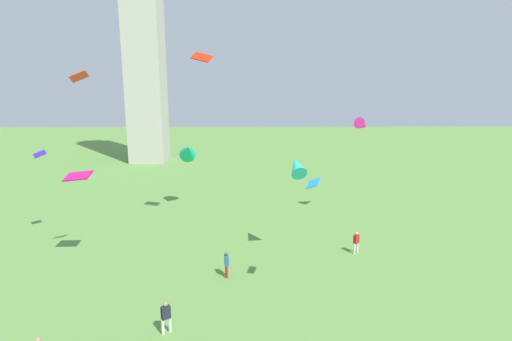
% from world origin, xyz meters
% --- Properties ---
extents(monument_obelisk, '(5.48, 5.48, 44.58)m').
position_xyz_m(monument_obelisk, '(-15.20, 57.69, 22.29)').
color(monument_obelisk, '#B7B2A8').
rests_on(monument_obelisk, ground_plane).
extents(person_1, '(0.30, 0.50, 1.62)m').
position_xyz_m(person_1, '(-0.27, 16.92, 0.92)').
color(person_1, red).
rests_on(person_1, ground_plane).
extents(person_2, '(0.47, 0.44, 1.59)m').
position_xyz_m(person_2, '(8.65, 20.30, 0.90)').
color(person_2, silver).
rests_on(person_2, ground_plane).
extents(person_3, '(0.48, 0.44, 1.61)m').
position_xyz_m(person_3, '(-2.78, 11.24, 0.91)').
color(person_3, silver).
rests_on(person_3, ground_plane).
extents(kite_flying_0, '(1.88, 1.90, 1.40)m').
position_xyz_m(kite_flying_0, '(10.96, 28.18, 8.37)').
color(kite_flying_0, '#EB2892').
extents(kite_flying_1, '(2.07, 2.91, 2.37)m').
position_xyz_m(kite_flying_1, '(-4.65, 30.88, 5.72)').
color(kite_flying_1, '#11BD8C').
extents(kite_flying_2, '(1.64, 1.14, 0.89)m').
position_xyz_m(kite_flying_2, '(-2.37, 24.68, 13.72)').
color(kite_flying_2, red).
extents(kite_flying_3, '(0.85, 1.09, 0.50)m').
position_xyz_m(kite_flying_3, '(4.41, 13.81, 6.66)').
color(kite_flying_3, '#2293D5').
extents(kite_flying_4, '(1.04, 0.86, 0.56)m').
position_xyz_m(kite_flying_4, '(-14.39, 23.31, 6.68)').
color(kite_flying_4, '#351DCA').
extents(kite_flying_5, '(1.62, 1.17, 0.56)m').
position_xyz_m(kite_flying_5, '(-9.69, 18.83, 5.99)').
color(kite_flying_5, '#CF1372').
extents(kite_flying_6, '(1.34, 1.97, 1.68)m').
position_xyz_m(kite_flying_6, '(4.29, 19.84, 6.38)').
color(kite_flying_6, '#2ABDB9').
extents(kite_flying_7, '(0.87, 0.80, 0.70)m').
position_xyz_m(kite_flying_7, '(-8.13, 16.61, 12.03)').
color(kite_flying_7, '#EC3D2D').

